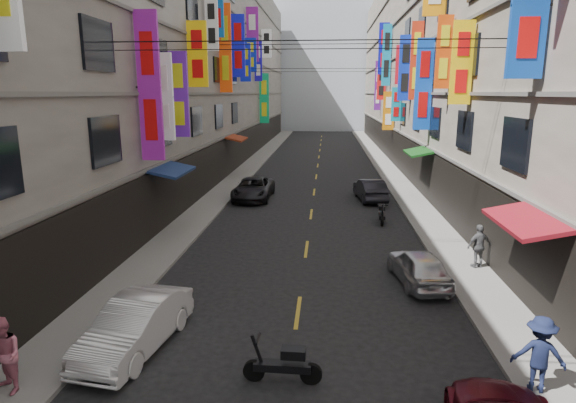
% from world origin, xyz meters
% --- Properties ---
extents(sidewalk_left, '(2.00, 90.00, 0.12)m').
position_xyz_m(sidewalk_left, '(-6.00, 42.00, 0.06)').
color(sidewalk_left, slate).
rests_on(sidewalk_left, ground).
extents(sidewalk_right, '(2.00, 90.00, 0.12)m').
position_xyz_m(sidewalk_right, '(6.00, 42.00, 0.06)').
color(sidewalk_right, slate).
rests_on(sidewalk_right, ground).
extents(building_row_left, '(10.14, 90.00, 19.00)m').
position_xyz_m(building_row_left, '(-11.99, 42.00, 9.49)').
color(building_row_left, gray).
rests_on(building_row_left, ground).
extents(building_row_right, '(10.14, 90.00, 19.00)m').
position_xyz_m(building_row_right, '(11.99, 42.00, 9.49)').
color(building_row_right, '#AC9F91').
rests_on(building_row_right, ground).
extents(haze_block, '(18.00, 8.00, 22.00)m').
position_xyz_m(haze_block, '(0.00, 92.00, 11.00)').
color(haze_block, '#B0B9C5').
rests_on(haze_block, ground).
extents(shop_signage, '(14.00, 55.00, 11.66)m').
position_xyz_m(shop_signage, '(-0.07, 35.63, 9.12)').
color(shop_signage, blue).
rests_on(shop_signage, ground).
extents(street_awnings, '(13.99, 35.20, 0.41)m').
position_xyz_m(street_awnings, '(-1.26, 26.00, 3.00)').
color(street_awnings, '#165518').
rests_on(street_awnings, ground).
extents(overhead_cables, '(14.00, 38.04, 1.24)m').
position_xyz_m(overhead_cables, '(0.00, 30.00, 8.80)').
color(overhead_cables, black).
rests_on(overhead_cables, ground).
extents(lane_markings, '(0.12, 80.20, 0.01)m').
position_xyz_m(lane_markings, '(0.00, 39.00, 0.00)').
color(lane_markings, gold).
rests_on(lane_markings, ground).
extents(scooter_crossing, '(1.80, 0.50, 1.14)m').
position_xyz_m(scooter_crossing, '(-0.11, 14.39, 0.44)').
color(scooter_crossing, black).
rests_on(scooter_crossing, ground).
extents(scooter_far_right, '(0.50, 1.80, 1.14)m').
position_xyz_m(scooter_far_right, '(3.61, 28.54, 0.44)').
color(scooter_far_right, black).
rests_on(scooter_far_right, ground).
extents(car_left_mid, '(1.98, 4.17, 1.32)m').
position_xyz_m(car_left_mid, '(-4.00, 15.54, 0.66)').
color(car_left_mid, white).
rests_on(car_left_mid, ground).
extents(car_left_far, '(2.26, 4.76, 1.31)m').
position_xyz_m(car_left_far, '(-3.70, 33.55, 0.66)').
color(car_left_far, black).
rests_on(car_left_far, ground).
extents(car_right_mid, '(1.94, 3.75, 1.22)m').
position_xyz_m(car_right_mid, '(4.00, 20.57, 0.61)').
color(car_right_mid, silver).
rests_on(car_right_mid, ground).
extents(car_right_far, '(1.93, 4.17, 1.32)m').
position_xyz_m(car_right_far, '(3.47, 33.80, 0.66)').
color(car_right_far, '#24232A').
rests_on(car_right_far, ground).
extents(pedestrian_lfar, '(1.00, 0.92, 1.71)m').
position_xyz_m(pedestrian_lfar, '(-6.01, 13.37, 0.97)').
color(pedestrian_lfar, '#D36F87').
rests_on(pedestrian_lfar, sidewalk_left).
extents(pedestrian_rnear, '(1.20, 0.82, 1.70)m').
position_xyz_m(pedestrian_rnear, '(5.40, 14.38, 0.97)').
color(pedestrian_rnear, '#161D3C').
rests_on(pedestrian_rnear, sidewalk_right).
extents(pedestrian_rfar, '(1.09, 0.84, 1.64)m').
position_xyz_m(pedestrian_rfar, '(6.43, 22.03, 0.94)').
color(pedestrian_rfar, '#59595B').
rests_on(pedestrian_rfar, sidewalk_right).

